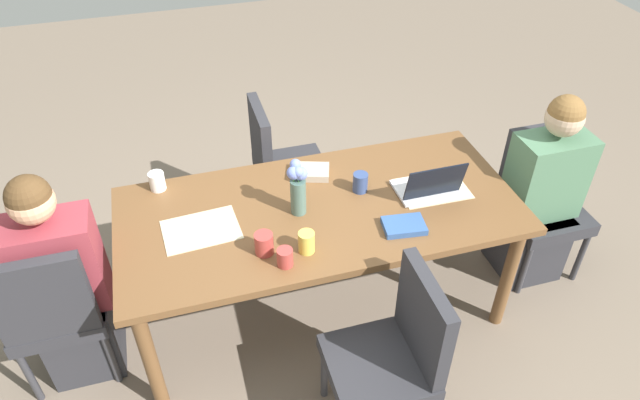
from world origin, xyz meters
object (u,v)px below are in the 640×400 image
at_px(person_head_left_left_near, 539,200).
at_px(laptop_head_left_left_near, 428,186).
at_px(coffee_mug_centre_right, 157,181).
at_px(person_head_right_left_mid, 67,289).
at_px(coffee_mug_centre_left, 264,244).
at_px(chair_far_right_near, 395,351).
at_px(coffee_mug_far_left, 306,242).
at_px(chair_head_left_left_near, 540,194).
at_px(coffee_mug_near_left, 360,182).
at_px(dining_table, 320,219).
at_px(book_red_cover, 404,226).
at_px(flower_vase, 298,186).
at_px(book_blue_cover, 310,172).
at_px(coffee_mug_near_right, 285,257).
at_px(chair_head_right_left_mid, 54,307).
at_px(chair_near_left_far, 280,162).

xyz_separation_m(person_head_left_left_near, laptop_head_left_left_near, (0.73, 0.00, 0.26)).
bearing_deg(laptop_head_left_left_near, coffee_mug_centre_right, -17.92).
height_order(person_head_right_left_mid, coffee_mug_centre_left, person_head_right_left_mid).
bearing_deg(coffee_mug_centre_right, chair_far_right_near, 127.89).
bearing_deg(coffee_mug_far_left, laptop_head_left_left_near, -161.75).
bearing_deg(chair_head_left_left_near, coffee_mug_centre_right, -9.46).
bearing_deg(person_head_right_left_mid, coffee_mug_near_left, -177.18).
bearing_deg(dining_table, book_red_cover, 142.70).
bearing_deg(person_head_left_left_near, coffee_mug_far_left, 9.46).
bearing_deg(coffee_mug_centre_right, coffee_mug_centre_left, 124.84).
distance_m(flower_vase, coffee_mug_near_left, 0.38).
bearing_deg(chair_head_left_left_near, person_head_left_left_near, 51.24).
relative_size(chair_head_left_left_near, coffee_mug_centre_left, 8.39).
bearing_deg(dining_table, flower_vase, -1.12).
height_order(person_head_left_left_near, coffee_mug_centre_left, person_head_left_left_near).
height_order(person_head_right_left_mid, chair_far_right_near, person_head_right_left_mid).
bearing_deg(coffee_mug_centre_left, book_blue_cover, -125.03).
bearing_deg(dining_table, coffee_mug_near_right, 52.36).
bearing_deg(book_red_cover, laptop_head_left_left_near, -128.82).
height_order(coffee_mug_near_right, coffee_mug_far_left, coffee_mug_far_left).
height_order(chair_head_right_left_mid, coffee_mug_near_right, chair_head_right_left_mid).
xyz_separation_m(chair_head_left_left_near, person_head_right_left_mid, (2.62, 0.03, 0.03)).
xyz_separation_m(chair_near_left_far, book_red_cover, (-0.38, 1.05, 0.26)).
distance_m(coffee_mug_centre_left, book_blue_cover, 0.63).
relative_size(coffee_mug_near_right, coffee_mug_far_left, 0.82).
distance_m(chair_head_left_left_near, laptop_head_left_left_near, 0.84).
bearing_deg(chair_head_left_left_near, coffee_mug_far_left, 11.84).
xyz_separation_m(person_head_left_left_near, coffee_mug_near_left, (1.06, -0.12, 0.27)).
distance_m(chair_head_right_left_mid, book_blue_cover, 1.43).
bearing_deg(chair_far_right_near, chair_near_left_far, -84.40).
xyz_separation_m(coffee_mug_centre_left, book_red_cover, (-0.68, 0.03, -0.04)).
height_order(flower_vase, laptop_head_left_left_near, flower_vase).
xyz_separation_m(coffee_mug_near_left, coffee_mug_near_right, (0.50, 0.42, -0.01)).
relative_size(coffee_mug_near_left, coffee_mug_near_right, 1.18).
bearing_deg(person_head_right_left_mid, flower_vase, 179.93).
bearing_deg(coffee_mug_near_left, dining_table, 17.94).
xyz_separation_m(person_head_right_left_mid, coffee_mug_centre_left, (-0.93, 0.24, 0.27)).
bearing_deg(chair_head_right_left_mid, coffee_mug_centre_left, 170.59).
distance_m(person_head_left_left_near, chair_far_right_near, 1.38).
distance_m(person_head_left_left_near, coffee_mug_near_right, 1.61).
height_order(coffee_mug_near_right, coffee_mug_centre_right, coffee_mug_centre_right).
xyz_separation_m(chair_head_right_left_mid, coffee_mug_centre_right, (-0.56, -0.46, 0.29)).
height_order(flower_vase, coffee_mug_near_left, flower_vase).
height_order(coffee_mug_near_left, coffee_mug_centre_left, coffee_mug_centre_left).
bearing_deg(book_red_cover, book_blue_cover, -52.87).
distance_m(chair_far_right_near, coffee_mug_centre_left, 0.75).
bearing_deg(person_head_right_left_mid, chair_head_left_left_near, -179.31).
bearing_deg(book_blue_cover, chair_near_left_far, -65.11).
height_order(flower_vase, coffee_mug_centre_left, flower_vase).
relative_size(chair_head_right_left_mid, person_head_right_left_mid, 0.75).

